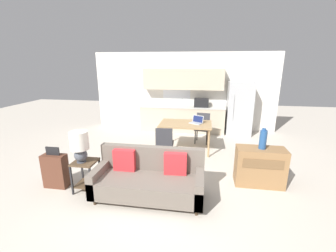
{
  "coord_description": "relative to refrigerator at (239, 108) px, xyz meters",
  "views": [
    {
      "loc": [
        0.73,
        -3.35,
        2.33
      ],
      "look_at": [
        -0.05,
        1.5,
        0.95
      ],
      "focal_mm": 24.0,
      "sensor_mm": 36.0,
      "label": 1
    }
  ],
  "objects": [
    {
      "name": "credenza",
      "position": [
        -0.04,
        -3.36,
        -0.5
      ],
      "size": [
        0.92,
        0.43,
        0.76
      ],
      "color": "olive",
      "rests_on": "ground_plane"
    },
    {
      "name": "suitcase",
      "position": [
        -3.93,
        -4.07,
        -0.54
      ],
      "size": [
        0.45,
        0.22,
        0.82
      ],
      "color": "brown",
      "rests_on": "ground_plane"
    },
    {
      "name": "couch",
      "position": [
        -2.07,
        -4.09,
        -0.54
      ],
      "size": [
        1.92,
        0.8,
        0.86
      ],
      "color": "#3D2D1E",
      "rests_on": "ground_plane"
    },
    {
      "name": "side_table",
      "position": [
        -3.29,
        -4.1,
        -0.49
      ],
      "size": [
        0.41,
        0.41,
        0.59
      ],
      "color": "brown",
      "rests_on": "ground_plane"
    },
    {
      "name": "ground_plane",
      "position": [
        -1.9,
        -4.25,
        -0.88
      ],
      "size": [
        20.0,
        20.0,
        0.0
      ],
      "primitive_type": "plane",
      "color": "beige"
    },
    {
      "name": "kitchen_counter",
      "position": [
        -1.89,
        0.08,
        -0.04
      ],
      "size": [
        2.92,
        0.65,
        2.15
      ],
      "color": "beige",
      "rests_on": "ground_plane"
    },
    {
      "name": "refrigerator",
      "position": [
        0.0,
        0.0,
        0.0
      ],
      "size": [
        0.8,
        0.69,
        1.76
      ],
      "color": "#B7BABC",
      "rests_on": "ground_plane"
    },
    {
      "name": "wall_back",
      "position": [
        -1.9,
        0.38,
        0.47
      ],
      "size": [
        6.4,
        0.07,
        2.7
      ],
      "color": "silver",
      "rests_on": "ground_plane"
    },
    {
      "name": "laptop",
      "position": [
        -1.34,
        -1.7,
        -0.06
      ],
      "size": [
        0.4,
        0.37,
        0.2
      ],
      "rotation": [
        0.0,
        0.0,
        -0.48
      ],
      "color": "#B7BABC",
      "rests_on": "dining_table"
    },
    {
      "name": "dining_chair_far_right",
      "position": [
        -1.18,
        -1.01,
        -0.39
      ],
      "size": [
        0.47,
        0.47,
        0.87
      ],
      "rotation": [
        0.0,
        0.0,
        -0.13
      ],
      "color": "#38383D",
      "rests_on": "ground_plane"
    },
    {
      "name": "table_lamp",
      "position": [
        -3.33,
        -4.14,
        0.05
      ],
      "size": [
        0.32,
        0.32,
        0.58
      ],
      "color": "#4C515B",
      "rests_on": "side_table"
    },
    {
      "name": "vase",
      "position": [
        -0.04,
        -3.36,
        0.07
      ],
      "size": [
        0.13,
        0.13,
        0.4
      ],
      "color": "#234C84",
      "rests_on": "credenza"
    },
    {
      "name": "dining_table",
      "position": [
        -1.63,
        -1.77,
        -0.18
      ],
      "size": [
        1.38,
        0.89,
        0.77
      ],
      "color": "tan",
      "rests_on": "ground_plane"
    },
    {
      "name": "dining_chair_near_left",
      "position": [
        -2.07,
        -2.58,
        -0.39
      ],
      "size": [
        0.45,
        0.45,
        0.87
      ],
      "rotation": [
        0.0,
        0.0,
        3.22
      ],
      "color": "#38383D",
      "rests_on": "ground_plane"
    }
  ]
}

